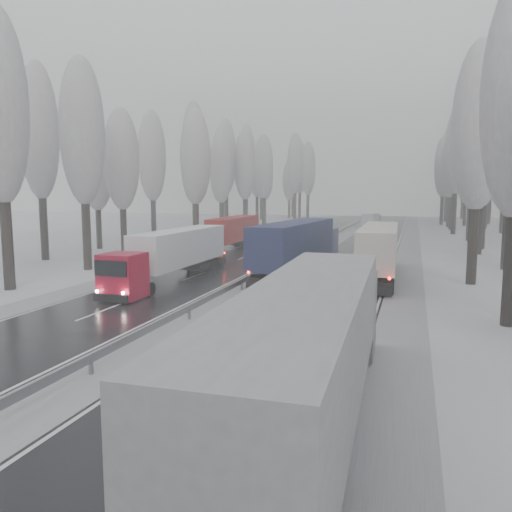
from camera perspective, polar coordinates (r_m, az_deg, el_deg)
The scene contains 52 objects.
ground at distance 16.03m, azimuth -27.06°, elevation -16.89°, with size 260.00×260.00×0.00m, color silver.
carriageway_right at distance 41.08m, azimuth 9.96°, elevation -1.73°, with size 7.50×200.00×0.03m, color black.
carriageway_left at distance 43.70m, azimuth -3.82°, elevation -1.10°, with size 7.50×200.00×0.03m, color black.
median_slush at distance 42.09m, azimuth 2.86°, elevation -1.41°, with size 3.00×200.00×0.04m, color #A7ABB0.
shoulder_right at distance 40.74m, azimuth 16.87°, elevation -2.00°, with size 2.40×200.00×0.04m, color #A7ABB0.
shoulder_left at distance 45.73m, azimuth -9.60°, elevation -0.81°, with size 2.40×200.00×0.04m, color #A7ABB0.
median_guardrail at distance 41.99m, azimuth 2.86°, elevation -0.63°, with size 0.12×200.00×0.76m.
tree_18 at distance 37.74m, azimuth 24.15°, elevation 13.26°, with size 3.60×3.60×16.58m.
tree_20 at distance 46.15m, azimuth 27.23°, elevation 11.18°, with size 3.60×3.60×15.71m.
tree_22 at distance 56.35m, azimuth 24.58°, elevation 10.57°, with size 3.60×3.60×15.86m.
tree_24 at distance 62.08m, azimuth 24.94°, elevation 12.91°, with size 3.60×3.60×20.49m.
tree_26 at distance 72.09m, azimuth 23.59°, elevation 11.23°, with size 3.60×3.60×18.78m.
tree_28 at distance 82.64m, azimuth 21.99°, elevation 11.09°, with size 3.60×3.60×19.62m.
tree_29 at distance 87.36m, azimuth 26.66°, elevation 9.98°, with size 3.60×3.60×18.11m.
tree_30 at distance 92.29m, azimuth 21.64°, elevation 9.96°, with size 3.60×3.60×17.86m.
tree_31 at distance 96.85m, azimuth 25.03°, elevation 9.91°, with size 3.60×3.60×18.58m.
tree_32 at distance 99.76m, azimuth 21.38°, elevation 9.53°, with size 3.60×3.60×17.33m.
tree_33 at distance 103.90m, azimuth 22.93°, elevation 8.29°, with size 3.60×3.60×14.33m.
tree_34 at distance 106.80m, azimuth 20.65°, elevation 9.48°, with size 3.60×3.60×17.63m.
tree_35 at distance 111.62m, azimuth 25.34°, elevation 9.34°, with size 3.60×3.60×18.25m.
tree_36 at distance 116.78m, azimuth 21.09°, elevation 10.04°, with size 3.60×3.60×20.23m.
tree_37 at distance 121.23m, azimuth 24.26°, elevation 8.61°, with size 3.60×3.60×16.37m.
tree_38 at distance 127.34m, azimuth 21.55°, elevation 9.11°, with size 3.60×3.60×17.97m.
tree_39 at distance 131.49m, azimuth 22.65°, elevation 8.48°, with size 3.60×3.60×16.19m.
tree_58 at distance 43.53m, azimuth -19.23°, elevation 13.13°, with size 3.60×3.60×17.21m.
tree_59 at distance 51.49m, azimuth -23.57°, elevation 12.81°, with size 3.60×3.60×18.41m.
tree_60 at distance 52.80m, azimuth -15.13°, elevation 10.52°, with size 3.60×3.60×14.84m.
tree_61 at distance 59.30m, azimuth -17.76°, elevation 9.49°, with size 3.60×3.60×13.95m.
tree_62 at distance 59.41m, azimuth -6.94°, elevation 11.06°, with size 3.60×3.60×16.04m.
tree_63 at distance 66.58m, azimuth -11.80°, elevation 11.01°, with size 3.60×3.60×16.88m.
tree_64 at distance 69.34m, azimuth -7.10°, elevation 10.18°, with size 3.60×3.60×15.42m.
tree_65 at distance 73.89m, azimuth -7.10°, elevation 12.00°, with size 3.60×3.60×19.48m.
tree_66 at distance 78.15m, azimuth -4.04°, elevation 9.79°, with size 3.60×3.60×15.23m.
tree_67 at distance 82.43m, azimuth -3.92°, elevation 10.49°, with size 3.60×3.60×17.09m.
tree_68 at distance 83.99m, azimuth -1.30°, elevation 10.25°, with size 3.60×3.60×16.65m.
tree_69 at distance 89.49m, azimuth -3.45°, elevation 11.15°, with size 3.60×3.60×19.35m.
tree_70 at distance 93.51m, azimuth 0.88°, elevation 10.11°, with size 3.60×3.60×17.09m.
tree_71 at distance 98.85m, azimuth -1.13°, elevation 10.89°, with size 3.60×3.60×19.61m.
tree_72 at distance 103.15m, azimuth 0.99°, elevation 9.14°, with size 3.60×3.60×15.11m.
tree_73 at distance 107.87m, azimuth 0.12°, elevation 9.78°, with size 3.60×3.60×17.22m.
tree_74 at distance 112.71m, azimuth 4.50°, elevation 10.44°, with size 3.60×3.60×19.68m.
tree_75 at distance 118.91m, azimuth 0.59°, elevation 9.96°, with size 3.60×3.60×18.60m.
tree_76 at distance 121.61m, azimuth 6.00°, elevation 9.85°, with size 3.60×3.60×18.55m.
tree_77 at distance 126.66m, azimuth 3.84°, elevation 8.55°, with size 3.60×3.60×14.32m.
tree_78 at distance 128.82m, azimuth 5.05°, elevation 10.00°, with size 3.60×3.60×19.55m.
tree_79 at distance 133.27m, azimuth 4.24°, elevation 9.23°, with size 3.60×3.60×17.07m.
truck_grey_tarp at distance 13.32m, azimuth 6.68°, elevation -9.90°, with size 3.02×16.29×4.16m.
truck_blue_box at distance 38.09m, azimuth 4.96°, elevation 1.36°, with size 3.71×16.51×4.20m.
truck_cream_box at distance 38.15m, azimuth 13.95°, elevation 0.95°, with size 2.79×15.43×3.94m.
box_truck_distant at distance 93.95m, azimuth 13.03°, elevation 3.99°, with size 2.98×7.13×2.58m.
truck_red_white at distance 36.13m, azimuth -9.33°, elevation 0.46°, with size 2.31×14.28×3.66m.
truck_red_red at distance 53.71m, azimuth -2.91°, elevation 2.76°, with size 2.61×14.47×3.70m.
Camera 1 is at (10.57, -10.24, 6.34)m, focal length 35.00 mm.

